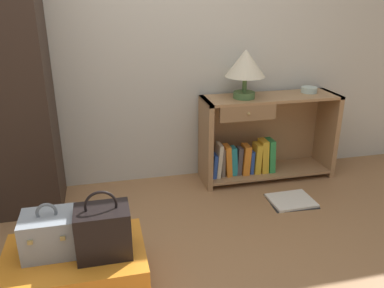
{
  "coord_description": "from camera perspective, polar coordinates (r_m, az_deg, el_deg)",
  "views": [
    {
      "loc": [
        -0.34,
        -1.61,
        1.5
      ],
      "look_at": [
        0.23,
        0.77,
        0.55
      ],
      "focal_mm": 36.75,
      "sensor_mm": 36.0,
      "label": 1
    }
  ],
  "objects": [
    {
      "name": "handbag",
      "position": [
        2.09,
        -12.75,
        -12.21
      ],
      "size": [
        0.27,
        0.2,
        0.36
      ],
      "color": "black",
      "rests_on": "suitcase_large"
    },
    {
      "name": "train_case",
      "position": [
        2.19,
        -19.94,
        -12.13
      ],
      "size": [
        0.27,
        0.23,
        0.29
      ],
      "color": "#8E99A3",
      "rests_on": "suitcase_large"
    },
    {
      "name": "back_wall",
      "position": [
        3.13,
        -7.42,
        17.38
      ],
      "size": [
        6.4,
        0.1,
        2.6
      ],
      "primitive_type": "cube",
      "color": "beige",
      "rests_on": "ground_plane"
    },
    {
      "name": "suitcase_large",
      "position": [
        2.28,
        -16.45,
        -17.15
      ],
      "size": [
        0.74,
        0.53,
        0.23
      ],
      "color": "orange",
      "rests_on": "ground_plane"
    },
    {
      "name": "bookshelf",
      "position": [
        3.36,
        10.03,
        0.65
      ],
      "size": [
        1.13,
        0.35,
        0.72
      ],
      "color": "#A37A51",
      "rests_on": "ground_plane"
    },
    {
      "name": "open_book_on_floor",
      "position": [
        3.13,
        14.21,
        -7.97
      ],
      "size": [
        0.36,
        0.3,
        0.02
      ],
      "color": "white",
      "rests_on": "ground_plane"
    },
    {
      "name": "table_lamp",
      "position": [
        3.1,
        7.77,
        11.26
      ],
      "size": [
        0.31,
        0.31,
        0.38
      ],
      "color": "#4C7542",
      "rests_on": "bookshelf"
    },
    {
      "name": "bowl",
      "position": [
        3.44,
        16.63,
        7.54
      ],
      "size": [
        0.13,
        0.13,
        0.05
      ],
      "primitive_type": "cylinder",
      "color": "silver",
      "rests_on": "bookshelf"
    }
  ]
}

